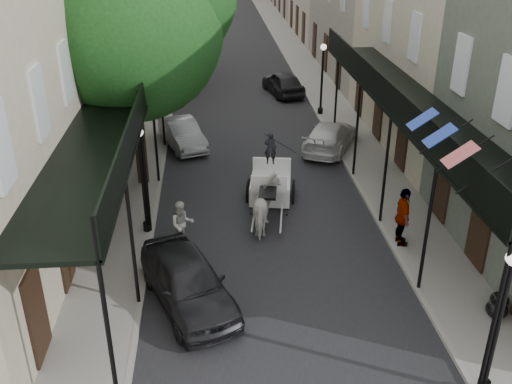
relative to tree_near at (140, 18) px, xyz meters
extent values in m
plane|color=gray|center=(4.20, -10.18, -6.49)|extent=(140.00, 140.00, 0.00)
cube|color=black|center=(4.20, 9.82, -6.48)|extent=(8.00, 90.00, 0.01)
cube|color=gray|center=(-0.80, 9.82, -6.43)|extent=(2.20, 90.00, 0.12)
cube|color=gray|center=(9.20, 9.82, -6.43)|extent=(2.20, 90.00, 0.12)
cube|color=black|center=(-0.80, -3.18, -2.49)|extent=(2.20, 18.00, 0.12)
cube|color=black|center=(0.25, -3.18, -1.99)|extent=(0.06, 18.00, 1.00)
cylinder|color=black|center=(0.20, -12.18, -4.37)|extent=(0.10, 0.10, 4.00)
cylinder|color=black|center=(0.20, -4.18, -4.37)|extent=(0.10, 0.10, 4.00)
cylinder|color=black|center=(0.20, 3.82, -4.37)|extent=(0.10, 0.10, 4.00)
cube|color=black|center=(9.20, -3.18, -2.49)|extent=(2.20, 18.00, 0.12)
cube|color=black|center=(8.15, -3.18, -1.99)|extent=(0.06, 18.00, 1.00)
cylinder|color=black|center=(8.20, -12.18, -4.37)|extent=(0.10, 0.10, 4.00)
cylinder|color=black|center=(8.20, -4.18, -4.37)|extent=(0.10, 0.10, 4.00)
cylinder|color=black|center=(8.20, 3.82, -4.37)|extent=(0.10, 0.10, 4.00)
cylinder|color=#382619|center=(-0.40, -0.18, -3.57)|extent=(0.44, 0.44, 5.60)
sphere|color=#194115|center=(-0.40, -0.18, -0.29)|extent=(6.80, 6.80, 6.80)
cylinder|color=#382619|center=(-0.40, 13.82, -3.85)|extent=(0.44, 0.44, 5.04)
cylinder|color=black|center=(8.30, -12.18, -4.67)|extent=(0.12, 0.12, 3.40)
cylinder|color=black|center=(0.10, -4.18, -6.22)|extent=(0.28, 0.28, 0.30)
cylinder|color=black|center=(0.10, -4.18, -4.67)|extent=(0.12, 0.12, 3.40)
sphere|color=white|center=(0.10, -4.18, -2.82)|extent=(0.32, 0.32, 0.32)
cylinder|color=black|center=(8.30, 7.82, -6.22)|extent=(0.28, 0.28, 0.30)
cylinder|color=black|center=(8.30, 7.82, -4.67)|extent=(0.12, 0.12, 3.40)
sphere|color=white|center=(8.30, 7.82, -2.82)|extent=(0.32, 0.32, 0.32)
imported|color=silver|center=(4.20, -4.20, -5.61)|extent=(1.25, 2.19, 1.75)
torus|color=black|center=(3.81, -1.03, -5.83)|extent=(0.30, 1.37, 1.37)
torus|color=black|center=(5.53, -1.30, -5.83)|extent=(0.30, 1.37, 1.37)
torus|color=black|center=(3.79, -2.53, -6.15)|extent=(0.18, 0.71, 0.71)
torus|color=black|center=(5.09, -2.73, -6.15)|extent=(0.18, 0.71, 0.71)
cube|color=silver|center=(4.64, -1.37, -5.37)|extent=(1.76, 2.12, 0.74)
cube|color=silver|center=(4.47, -2.47, -4.84)|extent=(1.35, 0.77, 0.13)
cube|color=silver|center=(4.43, -2.74, -4.52)|extent=(1.27, 0.30, 0.53)
imported|color=black|center=(4.47, -2.47, -4.18)|extent=(0.47, 0.35, 1.19)
imported|color=#B7B6AC|center=(1.34, -5.11, -5.68)|extent=(0.91, 0.78, 1.61)
imported|color=gray|center=(0.00, 10.18, -5.53)|extent=(1.20, 0.87, 1.68)
imported|color=gray|center=(8.40, -5.75, -5.38)|extent=(0.57, 1.20, 1.98)
imported|color=black|center=(1.60, -8.22, -5.74)|extent=(3.25, 4.74, 1.50)
imported|color=gray|center=(1.05, 3.82, -5.85)|extent=(2.54, 4.07, 1.27)
imported|color=black|center=(0.60, 17.95, -5.75)|extent=(3.12, 5.56, 1.47)
imported|color=silver|center=(7.80, 2.95, -5.85)|extent=(3.49, 4.77, 1.28)
imported|color=black|center=(6.80, 12.02, -5.79)|extent=(2.48, 4.37, 1.40)
ellipsoid|color=black|center=(9.80, -9.65, -6.12)|extent=(0.59, 0.59, 0.50)
ellipsoid|color=black|center=(10.10, -9.20, -6.16)|extent=(0.51, 0.51, 0.41)
camera|label=1|loc=(2.39, -21.32, 3.36)|focal=40.00mm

